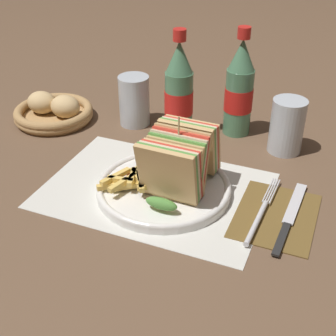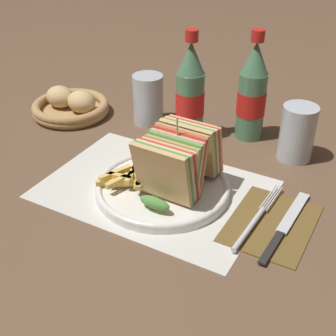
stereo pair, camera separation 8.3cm
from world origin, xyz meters
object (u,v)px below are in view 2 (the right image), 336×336
object	(u,v)px
glass_far	(148,102)
bread_basket	(71,107)
club_sandwich	(178,162)
coke_bottle_near	(190,94)
coke_bottle_far	(252,94)
glass_near	(297,136)
fork	(254,222)
knife	(285,226)
plate_main	(163,187)

from	to	relation	value
glass_far	bread_basket	distance (m)	0.19
club_sandwich	coke_bottle_near	bearing A→B (deg)	111.68
bread_basket	coke_bottle_far	bearing A→B (deg)	14.07
coke_bottle_far	bread_basket	xyz separation A→B (m)	(-0.41, -0.10, -0.08)
coke_bottle_far	club_sandwich	bearing A→B (deg)	-96.64
coke_bottle_far	glass_near	world-z (taller)	coke_bottle_far
glass_near	glass_far	world-z (taller)	same
coke_bottle_near	club_sandwich	bearing A→B (deg)	-68.32
fork	knife	world-z (taller)	fork
knife	glass_near	size ratio (longest dim) A/B	1.83
glass_far	coke_bottle_far	bearing A→B (deg)	11.62
plate_main	glass_near	distance (m)	0.29
knife	coke_bottle_near	distance (m)	0.36
coke_bottle_far	glass_near	xyz separation A→B (m)	(0.11, -0.04, -0.05)
club_sandwich	glass_far	bearing A→B (deg)	131.36
coke_bottle_near	glass_far	size ratio (longest dim) A/B	2.07
club_sandwich	knife	distance (m)	0.21
coke_bottle_near	glass_far	distance (m)	0.12
fork	coke_bottle_near	bearing A→B (deg)	138.28
glass_far	plate_main	bearing A→B (deg)	-53.77
knife	coke_bottle_far	world-z (taller)	coke_bottle_far
knife	bread_basket	xyz separation A→B (m)	(-0.57, 0.17, 0.01)
fork	coke_bottle_near	size ratio (longest dim) A/B	0.85
plate_main	glass_far	xyz separation A→B (m)	(-0.17, 0.23, 0.04)
plate_main	knife	bearing A→B (deg)	1.31
glass_far	bread_basket	world-z (taller)	glass_far
knife	coke_bottle_near	size ratio (longest dim) A/B	0.88
plate_main	bread_basket	xyz separation A→B (m)	(-0.35, 0.17, 0.01)
glass_near	bread_basket	xyz separation A→B (m)	(-0.52, -0.06, -0.03)
glass_far	fork	bearing A→B (deg)	-34.84
glass_near	bread_basket	size ratio (longest dim) A/B	0.62
knife	coke_bottle_far	xyz separation A→B (m)	(-0.17, 0.27, 0.09)
club_sandwich	coke_bottle_far	size ratio (longest dim) A/B	0.77
fork	club_sandwich	bearing A→B (deg)	175.00
club_sandwich	glass_near	size ratio (longest dim) A/B	1.59
coke_bottle_far	glass_far	bearing A→B (deg)	-168.38
plate_main	glass_near	bearing A→B (deg)	53.70
plate_main	coke_bottle_near	size ratio (longest dim) A/B	1.04
club_sandwich	bread_basket	world-z (taller)	club_sandwich
glass_near	glass_far	distance (m)	0.34
club_sandwich	glass_near	xyz separation A→B (m)	(0.14, 0.23, -0.02)
coke_bottle_near	coke_bottle_far	world-z (taller)	same
fork	glass_near	xyz separation A→B (m)	(-0.01, 0.24, 0.04)
bread_basket	coke_bottle_near	bearing A→B (deg)	7.65
coke_bottle_near	knife	bearing A→B (deg)	-36.70
plate_main	fork	distance (m)	0.18
glass_far	coke_bottle_near	bearing A→B (deg)	-8.07
coke_bottle_far	knife	bearing A→B (deg)	-58.44
coke_bottle_near	glass_near	bearing A→B (deg)	5.34
plate_main	club_sandwich	xyz separation A→B (m)	(0.03, 0.01, 0.06)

